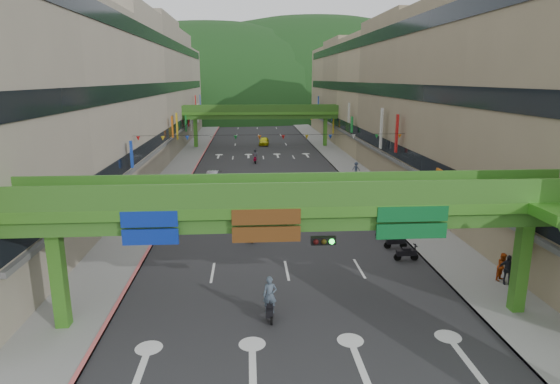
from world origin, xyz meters
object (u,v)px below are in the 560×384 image
object	(u,v)px
car_yellow	(264,141)
pedestrian_red	(503,269)
scooter_rider_near	(270,299)
scooter_rider_mid	(252,226)
overpass_near	(320,221)
car_silver	(213,177)

from	to	relation	value
car_yellow	pedestrian_red	size ratio (longest dim) A/B	2.50
scooter_rider_near	scooter_rider_mid	world-z (taller)	scooter_rider_near
overpass_near	scooter_rider_near	xyz separation A→B (m)	(-2.23, 0.82, -4.16)
scooter_rider_near	car_silver	size ratio (longest dim) A/B	0.58
car_yellow	pedestrian_red	distance (m)	58.92
scooter_rider_mid	pedestrian_red	xyz separation A→B (m)	(14.28, -8.14, -0.26)
overpass_near	car_yellow	distance (m)	62.03
car_silver	overpass_near	bearing A→B (deg)	-70.07
overpass_near	car_silver	size ratio (longest dim) A/B	7.43
scooter_rider_near	car_yellow	xyz separation A→B (m)	(1.88, 61.04, -0.35)
car_silver	scooter_rider_near	bearing A→B (deg)	-73.68
scooter_rider_mid	car_silver	distance (m)	20.46
car_silver	pedestrian_red	xyz separation A→B (m)	(18.48, -28.16, 0.19)
overpass_near	scooter_rider_mid	bearing A→B (deg)	103.81
scooter_rider_near	car_silver	distance (m)	31.83
overpass_near	car_silver	xyz separation A→B (m)	(-7.22, 32.26, -4.58)
scooter_rider_near	car_silver	bearing A→B (deg)	99.00
overpass_near	car_silver	bearing A→B (deg)	102.61
scooter_rider_mid	car_yellow	distance (m)	49.69
overpass_near	car_yellow	size ratio (longest dim) A/B	6.87
car_yellow	car_silver	bearing A→B (deg)	-97.48
pedestrian_red	overpass_near	bearing A→B (deg)	165.84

